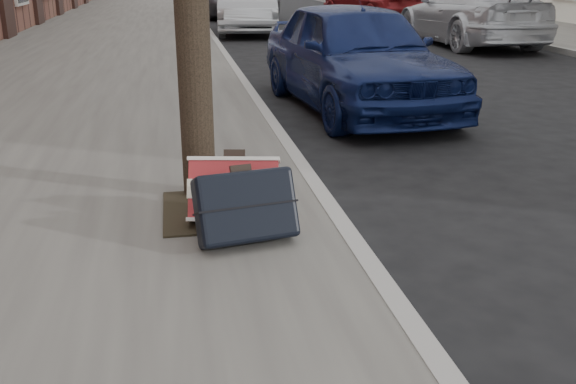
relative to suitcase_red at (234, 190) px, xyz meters
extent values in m
cube|color=slate|center=(-1.75, 14.03, -0.28)|extent=(5.00, 70.00, 0.12)
cube|color=slate|center=(9.75, 14.03, -0.28)|extent=(4.00, 70.00, 0.12)
cube|color=black|center=(-0.05, 0.23, -0.22)|extent=(0.85, 0.85, 0.02)
cube|color=maroon|center=(0.00, 0.00, 0.00)|extent=(0.63, 0.42, 0.45)
cube|color=black|center=(0.04, -0.34, 0.01)|extent=(0.66, 0.46, 0.48)
imported|color=#0F1A49|center=(1.93, 3.94, 0.34)|extent=(1.95, 4.14, 1.37)
imported|color=#B0B4B8|center=(1.76, 14.23, 0.37)|extent=(1.93, 4.47, 1.43)
imported|color=#B5B8BE|center=(6.53, 10.44, 0.38)|extent=(2.02, 4.96, 1.44)
camera|label=1|loc=(-0.36, -3.97, 1.38)|focal=40.00mm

